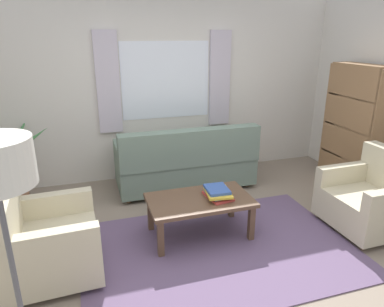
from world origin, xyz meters
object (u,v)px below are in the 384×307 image
coffee_table (200,203)px  bookshelf (354,127)px  couch (186,163)px  armchair_right (372,199)px  potted_plant (8,172)px  book_stack_on_table (218,193)px  armchair_left (44,241)px

coffee_table → bookshelf: bookshelf is taller
couch → armchair_right: couch is taller
couch → coffee_table: bearing=80.1°
coffee_table → bookshelf: (2.45, 0.61, 0.50)m
bookshelf → potted_plant: bearing=80.1°
armchair_right → coffee_table: (-1.89, 0.42, 0.03)m
potted_plant → bookshelf: (4.52, -0.79, 0.44)m
couch → potted_plant: bearing=-4.0°
couch → book_stack_on_table: (-0.02, -1.26, 0.12)m
armchair_right → coffee_table: 1.94m
couch → coffee_table: couch is taller
armchair_left → coffee_table: 1.55m
potted_plant → coffee_table: bearing=-34.0°
potted_plant → book_stack_on_table: bearing=-32.1°
book_stack_on_table → bookshelf: size_ratio=0.21×
armchair_left → book_stack_on_table: 1.75m
armchair_right → coffee_table: bearing=-103.4°
couch → potted_plant: size_ratio=1.57×
couch → book_stack_on_table: couch is taller
armchair_left → bookshelf: bookshelf is taller
book_stack_on_table → armchair_right: bearing=-13.1°
potted_plant → bookshelf: bearing=-9.9°
couch → armchair_left: 2.28m
couch → coffee_table: 1.26m
armchair_right → potted_plant: size_ratio=0.73×
coffee_table → book_stack_on_table: bearing=-6.6°
armchair_left → armchair_right: (3.43, -0.19, 0.00)m
armchair_right → potted_plant: potted_plant is taller
armchair_left → potted_plant: 1.71m
coffee_table → book_stack_on_table: book_stack_on_table is taller
couch → coffee_table: size_ratio=1.73×
bookshelf → armchair_right: bearing=151.7°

